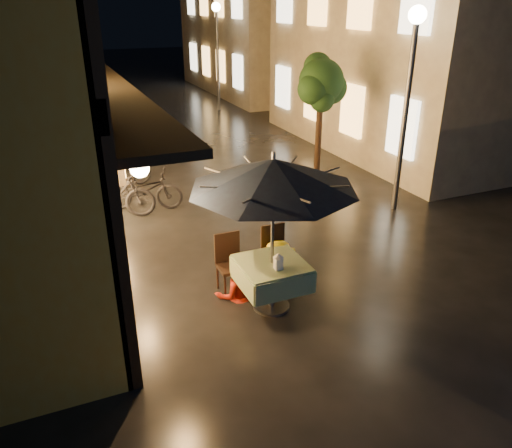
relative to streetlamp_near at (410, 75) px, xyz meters
name	(u,v)px	position (x,y,z in m)	size (l,w,h in m)	color
ground	(323,275)	(-3.00, -2.00, -2.92)	(90.00, 90.00, 0.00)	black
east_building_near	(435,32)	(4.49, 4.50, 0.49)	(7.30, 9.30, 6.80)	beige
east_building_far	(276,14)	(4.49, 16.00, 0.74)	(7.30, 10.30, 7.30)	beige
street_tree	(321,84)	(-0.59, 2.51, -0.50)	(1.43, 1.20, 3.15)	black
streetlamp_near	(410,75)	(0.00, 0.00, 0.00)	(0.36, 0.36, 4.23)	#59595E
streetlamp_far	(217,37)	(0.00, 12.00, 0.00)	(0.36, 0.36, 4.23)	#59595E
cafe_table	(272,274)	(-4.22, -2.52, -2.33)	(0.99, 0.99, 0.78)	#59595E
patio_umbrella	(273,174)	(-4.22, -2.52, -0.77)	(2.41, 2.41, 2.46)	#59595E
cafe_chair_left	(230,260)	(-4.62, -1.79, -2.38)	(0.42, 0.42, 0.97)	black
cafe_chair_right	(275,251)	(-3.82, -1.79, -2.38)	(0.42, 0.42, 0.97)	black
table_lantern	(278,260)	(-4.22, -2.74, -2.00)	(0.16, 0.16, 0.25)	white
person_orange	(235,256)	(-4.60, -2.01, -2.21)	(0.69, 0.54, 1.42)	red
person_yellow	(279,243)	(-3.85, -2.01, -2.13)	(1.01, 0.58, 1.57)	yellow
bicycle_0	(144,190)	(-5.19, 2.18, -2.47)	(0.60, 1.72, 0.90)	black
bicycle_1	(115,196)	(-5.84, 1.91, -2.42)	(0.47, 1.66, 1.00)	black
bicycle_2	(122,173)	(-5.41, 3.71, -2.51)	(0.54, 1.55, 0.81)	black
bicycle_3	(113,154)	(-5.40, 5.13, -2.41)	(0.48, 1.70, 1.02)	black
bicycle_4	(108,150)	(-5.45, 5.80, -2.46)	(0.61, 1.75, 0.92)	black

